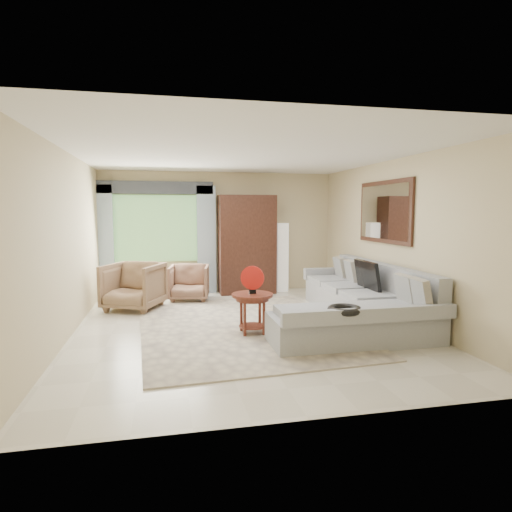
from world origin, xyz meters
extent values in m
plane|color=silver|center=(0.00, 0.00, 0.00)|extent=(6.00, 6.00, 0.00)
cube|color=beige|center=(-0.04, -0.01, 0.01)|extent=(3.24, 4.18, 0.02)
cube|color=#A8ACB1|center=(2.00, 0.50, 0.20)|extent=(0.90, 2.40, 0.40)
cube|color=#A8ACB1|center=(1.30, -1.10, 0.20)|extent=(2.30, 0.80, 0.40)
cube|color=#A8ACB1|center=(2.35, 0.10, 0.65)|extent=(0.20, 3.20, 0.50)
cube|color=#A8ACB1|center=(2.00, 1.78, 0.51)|extent=(0.90, 0.16, 0.22)
cube|color=#A8ACB1|center=(1.30, -1.55, 0.49)|extent=(2.30, 0.10, 0.18)
cube|color=black|center=(2.05, 0.08, 0.72)|extent=(0.14, 0.74, 0.48)
torus|color=black|center=(1.00, -1.43, 0.55)|extent=(0.43, 0.43, 0.09)
cylinder|color=#431C12|center=(0.04, -0.40, 0.57)|extent=(0.59, 0.59, 0.04)
cylinder|color=#431C12|center=(0.04, -0.40, 0.27)|extent=(0.39, 0.39, 0.53)
cylinder|color=red|center=(0.04, -0.40, 0.82)|extent=(0.32, 0.16, 0.34)
imported|color=#7C6244|center=(-1.74, 1.56, 0.42)|extent=(1.20, 1.22, 0.85)
imported|color=brown|center=(-0.72, 2.17, 0.35)|extent=(0.86, 0.88, 0.71)
imported|color=#999999|center=(-2.10, 2.41, 0.26)|extent=(0.56, 0.52, 0.51)
cube|color=black|center=(0.55, 2.72, 1.05)|extent=(1.20, 0.55, 2.10)
cube|color=silver|center=(1.35, 2.78, 0.75)|extent=(0.24, 0.24, 1.50)
cube|color=#669E59|center=(-1.35, 2.97, 1.40)|extent=(1.80, 0.04, 1.40)
cube|color=#9EB7CC|center=(-2.40, 2.88, 1.15)|extent=(0.40, 0.08, 2.30)
cube|color=#9EB7CC|center=(-0.30, 2.88, 1.15)|extent=(0.40, 0.08, 2.30)
cube|color=#1E232D|center=(-1.35, 2.90, 2.25)|extent=(2.40, 0.12, 0.26)
cube|color=black|center=(2.47, 0.35, 1.75)|extent=(0.04, 1.70, 1.05)
cube|color=white|center=(2.45, 0.35, 1.75)|extent=(0.02, 1.54, 0.90)
camera|label=1|loc=(-1.16, -6.29, 1.76)|focal=30.00mm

